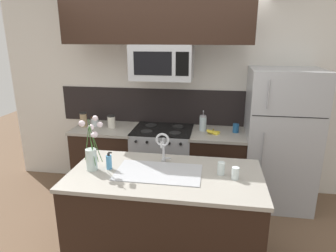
# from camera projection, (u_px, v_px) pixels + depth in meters

# --- Properties ---
(ground_plane) EXTENTS (10.00, 10.00, 0.00)m
(ground_plane) POSITION_uv_depth(u_px,v_px,m) (149.00, 233.00, 3.29)
(ground_plane) COLOR brown
(rear_partition) EXTENTS (5.20, 0.10, 2.60)m
(rear_partition) POSITION_uv_depth(u_px,v_px,m) (189.00, 95.00, 4.08)
(rear_partition) COLOR silver
(rear_partition) RESTS_ON ground
(splash_band) EXTENTS (3.01, 0.01, 0.48)m
(splash_band) POSITION_uv_depth(u_px,v_px,m) (167.00, 106.00, 4.12)
(splash_band) COLOR black
(splash_band) RESTS_ON rear_partition
(back_counter_left) EXTENTS (0.82, 0.65, 0.91)m
(back_counter_left) POSITION_uv_depth(u_px,v_px,m) (108.00, 158.00, 4.13)
(back_counter_left) COLOR black
(back_counter_left) RESTS_ON ground
(back_counter_right) EXTENTS (0.70, 0.65, 0.91)m
(back_counter_right) POSITION_uv_depth(u_px,v_px,m) (217.00, 166.00, 3.90)
(back_counter_right) COLOR black
(back_counter_right) RESTS_ON ground
(stove_range) EXTENTS (0.76, 0.64, 0.93)m
(stove_range) POSITION_uv_depth(u_px,v_px,m) (163.00, 162.00, 4.01)
(stove_range) COLOR #A8AAAF
(stove_range) RESTS_ON ground
(microwave) EXTENTS (0.74, 0.40, 0.42)m
(microwave) POSITION_uv_depth(u_px,v_px,m) (162.00, 62.00, 3.61)
(microwave) COLOR #A8AAAF
(upper_cabinet_band) EXTENTS (2.22, 0.34, 0.60)m
(upper_cabinet_band) POSITION_uv_depth(u_px,v_px,m) (156.00, 17.00, 3.44)
(upper_cabinet_band) COLOR black
(refrigerator) EXTENTS (0.83, 0.74, 1.72)m
(refrigerator) POSITION_uv_depth(u_px,v_px,m) (279.00, 139.00, 3.69)
(refrigerator) COLOR #A8AAAF
(refrigerator) RESTS_ON ground
(storage_jar_tall) EXTENTS (0.09, 0.09, 0.20)m
(storage_jar_tall) POSITION_uv_depth(u_px,v_px,m) (84.00, 119.00, 4.00)
(storage_jar_tall) COLOR #997F5B
(storage_jar_tall) RESTS_ON back_counter_left
(storage_jar_medium) EXTENTS (0.10, 0.10, 0.12)m
(storage_jar_medium) POSITION_uv_depth(u_px,v_px,m) (95.00, 121.00, 4.04)
(storage_jar_medium) COLOR silver
(storage_jar_medium) RESTS_ON back_counter_left
(storage_jar_short) EXTENTS (0.10, 0.10, 0.17)m
(storage_jar_short) POSITION_uv_depth(u_px,v_px,m) (111.00, 122.00, 3.95)
(storage_jar_short) COLOR silver
(storage_jar_short) RESTS_ON back_counter_left
(banana_bunch) EXTENTS (0.19, 0.13, 0.08)m
(banana_bunch) POSITION_uv_depth(u_px,v_px,m) (213.00, 132.00, 3.72)
(banana_bunch) COLOR yellow
(banana_bunch) RESTS_ON back_counter_right
(french_press) EXTENTS (0.09, 0.09, 0.27)m
(french_press) POSITION_uv_depth(u_px,v_px,m) (203.00, 123.00, 3.83)
(french_press) COLOR silver
(french_press) RESTS_ON back_counter_right
(coffee_tin) EXTENTS (0.08, 0.08, 0.11)m
(coffee_tin) POSITION_uv_depth(u_px,v_px,m) (236.00, 128.00, 3.77)
(coffee_tin) COLOR #1E5184
(coffee_tin) RESTS_ON back_counter_right
(island_counter) EXTENTS (1.72, 0.88, 0.91)m
(island_counter) POSITION_uv_depth(u_px,v_px,m) (165.00, 217.00, 2.79)
(island_counter) COLOR black
(island_counter) RESTS_ON ground
(kitchen_sink) EXTENTS (0.76, 0.44, 0.16)m
(kitchen_sink) POSITION_uv_depth(u_px,v_px,m) (159.00, 180.00, 2.69)
(kitchen_sink) COLOR #ADAFB5
(kitchen_sink) RESTS_ON island_counter
(sink_faucet) EXTENTS (0.14, 0.14, 0.31)m
(sink_faucet) POSITION_uv_depth(u_px,v_px,m) (163.00, 144.00, 2.82)
(sink_faucet) COLOR #B7BABF
(sink_faucet) RESTS_ON island_counter
(dish_soap_bottle) EXTENTS (0.06, 0.05, 0.16)m
(dish_soap_bottle) POSITION_uv_depth(u_px,v_px,m) (109.00, 162.00, 2.73)
(dish_soap_bottle) COLOR #4C93C6
(dish_soap_bottle) RESTS_ON island_counter
(drinking_glass) EXTENTS (0.06, 0.06, 0.12)m
(drinking_glass) POSITION_uv_depth(u_px,v_px,m) (221.00, 168.00, 2.62)
(drinking_glass) COLOR silver
(drinking_glass) RESTS_ON island_counter
(spare_glass) EXTENTS (0.06, 0.06, 0.11)m
(spare_glass) POSITION_uv_depth(u_px,v_px,m) (235.00, 173.00, 2.54)
(spare_glass) COLOR silver
(spare_glass) RESTS_ON island_counter
(flower_vase) EXTENTS (0.22, 0.14, 0.50)m
(flower_vase) POSITION_uv_depth(u_px,v_px,m) (92.00, 152.00, 2.69)
(flower_vase) COLOR silver
(flower_vase) RESTS_ON island_counter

